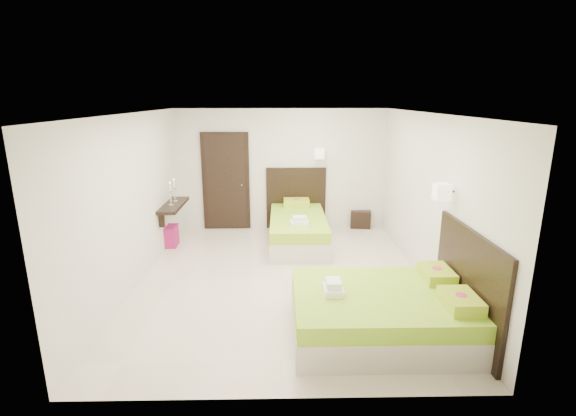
{
  "coord_description": "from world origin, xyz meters",
  "views": [
    {
      "loc": [
        -0.02,
        -6.18,
        2.83
      ],
      "look_at": [
        0.1,
        0.3,
        1.1
      ],
      "focal_mm": 26.0,
      "sensor_mm": 36.0,
      "label": 1
    }
  ],
  "objects_px": {
    "bed_double": "(387,310)",
    "ottoman": "(167,236)",
    "bed_single": "(298,227)",
    "nightstand": "(360,218)"
  },
  "relations": [
    {
      "from": "bed_single",
      "to": "nightstand",
      "type": "relative_size",
      "value": 4.95
    },
    {
      "from": "ottoman",
      "to": "bed_double",
      "type": "bearing_deg",
      "value": -42.39
    },
    {
      "from": "bed_double",
      "to": "nightstand",
      "type": "relative_size",
      "value": 4.85
    },
    {
      "from": "bed_single",
      "to": "nightstand",
      "type": "distance_m",
      "value": 1.78
    },
    {
      "from": "bed_single",
      "to": "bed_double",
      "type": "height_order",
      "value": "bed_single"
    },
    {
      "from": "bed_single",
      "to": "nightstand",
      "type": "bearing_deg",
      "value": 35.06
    },
    {
      "from": "nightstand",
      "to": "ottoman",
      "type": "bearing_deg",
      "value": -155.27
    },
    {
      "from": "bed_double",
      "to": "nightstand",
      "type": "height_order",
      "value": "bed_double"
    },
    {
      "from": "bed_double",
      "to": "ottoman",
      "type": "relative_size",
      "value": 5.3
    },
    {
      "from": "nightstand",
      "to": "ottoman",
      "type": "distance_m",
      "value": 4.19
    }
  ]
}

